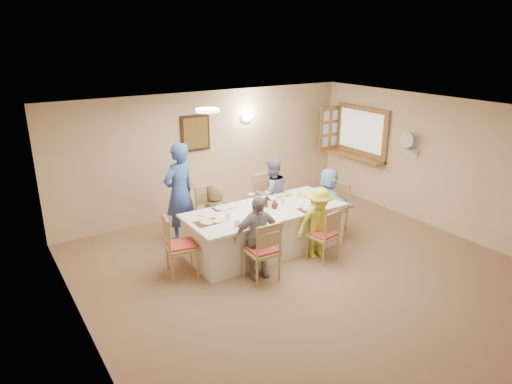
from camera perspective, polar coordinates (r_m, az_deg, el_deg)
ground at (r=7.16m, az=7.57°, el=-10.81°), size 7.00×7.00×0.00m
room_walls at (r=6.54m, az=8.14°, el=0.77°), size 7.00×7.00×7.00m
wall_picture at (r=9.16m, az=-7.60°, el=7.31°), size 0.62×0.05×0.72m
wall_sconce at (r=9.67m, az=-1.08°, el=9.29°), size 0.26×0.09×0.18m
ceiling_light at (r=6.99m, az=-6.07°, el=10.12°), size 0.36×0.36×0.05m
serving_hatch at (r=10.37m, az=13.06°, el=7.24°), size 0.06×1.50×1.15m
hatch_sill at (r=10.41m, az=12.38°, el=4.35°), size 0.30×1.50×0.05m
shutter_door at (r=10.73m, az=9.18°, el=7.87°), size 0.55×0.04×1.00m
fan_shelf at (r=9.47m, az=18.48°, el=5.00°), size 0.22×0.36×0.03m
desk_fan at (r=9.41m, az=18.46°, el=5.87°), size 0.30×0.30×0.28m
dining_table at (r=7.85m, az=1.16°, el=-4.71°), size 2.75×1.16×0.76m
chair_back_left at (r=8.15m, az=-5.49°, el=-2.88°), size 0.49×0.49×1.02m
chair_back_right at (r=8.72m, az=1.51°, el=-1.23°), size 0.52×0.52×1.03m
chair_front_left at (r=6.90m, az=0.73°, el=-7.22°), size 0.49×0.49×0.98m
chair_front_right at (r=7.58m, az=8.35°, el=-5.26°), size 0.49×0.49×0.90m
chair_left_end at (r=7.13m, az=-9.30°, el=-6.52°), size 0.56×0.56×0.99m
chair_right_end at (r=8.72m, az=9.66°, el=-1.96°), size 0.45×0.45×0.91m
diner_back_left at (r=8.03m, az=-5.11°, el=-2.79°), size 0.58×0.41×1.13m
diner_back_right at (r=8.56m, az=1.97°, el=-0.29°), size 0.81×0.69×1.41m
diner_front_left at (r=6.91m, az=0.18°, el=-5.62°), size 0.87×0.57×1.31m
diner_front_right at (r=7.60m, az=7.82°, el=-3.85°), size 0.97×0.76×1.22m
diner_right_end at (r=8.57m, az=9.08°, el=-1.06°), size 1.28×0.72×1.26m
caregiver at (r=8.14m, az=-9.53°, el=-0.12°), size 0.92×0.83×1.81m
placemat_fl at (r=7.07m, az=-0.96°, el=-4.10°), size 0.34×0.26×0.01m
plate_fl at (r=7.07m, az=-0.96°, el=-4.02°), size 0.22×0.22×0.01m
napkin_fl at (r=7.12m, az=0.48°, el=-3.87°), size 0.14×0.14×0.01m
placemat_fr at (r=7.72m, az=6.62°, el=-2.17°), size 0.35×0.26×0.01m
plate_fr at (r=7.72m, az=6.63°, el=-2.10°), size 0.23×0.23×0.01m
napkin_fr at (r=7.80m, az=7.88°, el=-1.97°), size 0.14×0.14×0.01m
placemat_bl at (r=7.75m, az=-4.25°, el=-2.03°), size 0.33×0.24×0.01m
plate_bl at (r=7.74m, az=-4.25°, el=-1.96°), size 0.26×0.26×0.02m
napkin_bl at (r=7.78m, az=-2.91°, el=-1.83°), size 0.15×0.15×0.01m
placemat_br at (r=8.35m, az=2.99°, el=-0.42°), size 0.35×0.26×0.01m
plate_br at (r=8.34m, az=2.99°, el=-0.35°), size 0.26×0.26×0.02m
napkin_br at (r=8.41m, az=4.19°, el=-0.24°), size 0.13×0.13×0.01m
placemat_le at (r=7.19m, az=-6.13°, el=-3.82°), size 0.38×0.28×0.01m
plate_le at (r=7.18m, az=-6.14°, el=-3.74°), size 0.22×0.22×0.01m
napkin_le at (r=7.22m, az=-4.68°, el=-3.60°), size 0.15×0.15×0.01m
placemat_re at (r=8.34m, az=7.58°, el=-0.58°), size 0.36×0.27×0.01m
plate_re at (r=8.34m, az=7.58°, el=-0.51°), size 0.23×0.23×0.01m
napkin_re at (r=8.41m, az=8.74°, el=-0.40°), size 0.15×0.15×0.01m
teacup_a at (r=7.03m, az=-2.35°, el=-3.94°), size 0.10×0.10×0.08m
teacup_b at (r=8.30m, az=1.42°, el=-0.20°), size 0.13×0.13×0.09m
bowl_a at (r=7.40m, az=0.77°, el=-2.82°), size 0.39×0.39×0.05m
bowl_b at (r=8.07m, az=2.03°, el=-0.87°), size 0.34×0.34×0.06m
condiment_ketchup at (r=7.65m, az=0.46°, el=-1.32°), size 0.14×0.14×0.24m
condiment_brown at (r=7.78m, az=1.34°, el=-1.05°), size 0.15×0.15×0.22m
condiment_malt at (r=7.71m, az=2.36°, el=-1.50°), size 0.12×0.12×0.15m
drinking_glass at (r=7.64m, az=0.04°, el=-1.84°), size 0.06×0.06×0.10m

